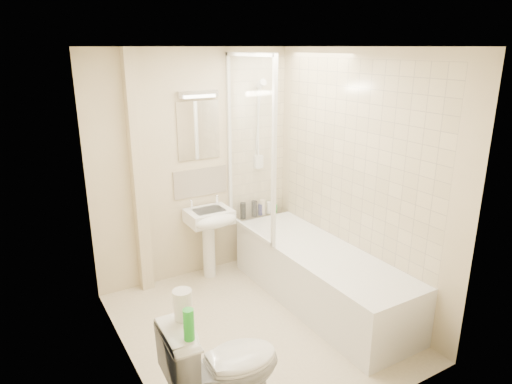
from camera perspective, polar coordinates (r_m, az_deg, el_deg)
floor at (r=4.28m, az=-0.01°, el=-16.40°), size 2.50×2.50×0.00m
wall_back at (r=4.81m, az=-7.63°, el=3.13°), size 2.20×0.02×2.40m
wall_left at (r=3.35m, az=-16.46°, el=-4.04°), size 0.02×2.50×2.40m
wall_right at (r=4.38m, az=12.48°, el=1.38°), size 0.02×2.50×2.40m
ceiling at (r=3.54m, az=-0.01°, el=17.72°), size 2.20×2.50×0.02m
tile_back at (r=5.08m, az=0.15°, el=6.67°), size 0.70×0.01×1.75m
tile_right at (r=4.34m, az=12.17°, el=4.35°), size 0.01×2.10×1.75m
pipe_boxing at (r=4.56m, az=-14.50°, el=1.89°), size 0.12×0.12×2.40m
splashback at (r=4.87m, az=-6.96°, el=1.24°), size 0.60×0.02×0.30m
mirror at (r=4.74m, az=-7.20°, el=7.62°), size 0.46×0.01×0.60m
strip_light at (r=4.67m, az=-7.26°, el=12.06°), size 0.42×0.07×0.07m
bathtub at (r=4.53m, az=8.02°, el=-10.23°), size 0.70×2.10×0.55m
shower_screen at (r=4.53m, az=-0.81°, el=5.62°), size 0.04×0.92×1.80m
shower_fixture at (r=5.02m, az=0.40°, el=7.93°), size 0.10×0.16×0.99m
pedestal_sink at (r=4.81m, az=-5.68°, el=-4.10°), size 0.46×0.44×0.89m
bottle_black_a at (r=5.12m, az=-1.63°, el=-2.36°), size 0.07×0.07×0.19m
bottle_black_b at (r=5.19m, az=-0.21°, el=-2.10°), size 0.07×0.07×0.18m
bottle_blue at (r=5.23m, az=0.56°, el=-2.20°), size 0.06×0.06×0.13m
bottle_cream at (r=5.24m, az=0.81°, el=-1.92°), size 0.07×0.07×0.18m
bottle_white_b at (r=5.29m, az=1.64°, el=-1.96°), size 0.05×0.05×0.14m
bottle_green at (r=5.33m, az=2.27°, el=-2.07°), size 0.07×0.07×0.09m
toilet at (r=3.21m, az=-4.11°, el=-21.12°), size 0.52×0.81×0.78m
toilet_roll_lower at (r=2.95m, az=-9.10°, el=-14.61°), size 0.11×0.11×0.10m
toilet_roll_upper at (r=2.90m, az=-9.20°, el=-12.97°), size 0.12×0.12×0.10m
green_bottle at (r=2.75m, az=-8.40°, el=-16.07°), size 0.06×0.06×0.20m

